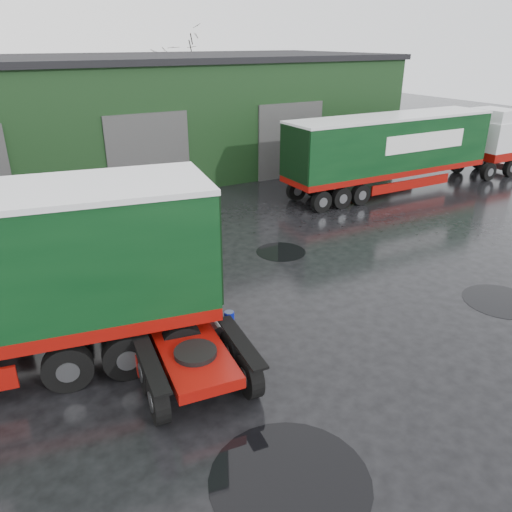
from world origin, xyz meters
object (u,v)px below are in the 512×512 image
(hero_tractor, at_px, (175,284))
(wash_bucket, at_px, (229,316))
(lorry_right, at_px, (389,154))
(warehouse, at_px, (112,116))
(tree_back_b, at_px, (179,85))

(hero_tractor, bearing_deg, wash_bucket, 29.47)
(lorry_right, bearing_deg, hero_tractor, -59.97)
(lorry_right, xyz_separation_m, wash_bucket, (-12.56, -7.29, -1.77))
(lorry_right, bearing_deg, wash_bucket, -59.16)
(warehouse, bearing_deg, lorry_right, -46.19)
(wash_bucket, bearing_deg, tree_back_b, 70.52)
(warehouse, distance_m, tree_back_b, 12.82)
(wash_bucket, bearing_deg, lorry_right, 30.14)
(warehouse, bearing_deg, tree_back_b, 51.34)
(warehouse, distance_m, lorry_right, 15.29)
(warehouse, height_order, lorry_right, warehouse)
(lorry_right, height_order, wash_bucket, lorry_right)
(wash_bucket, height_order, tree_back_b, tree_back_b)
(hero_tractor, height_order, lorry_right, hero_tractor)
(tree_back_b, bearing_deg, lorry_right, -83.07)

